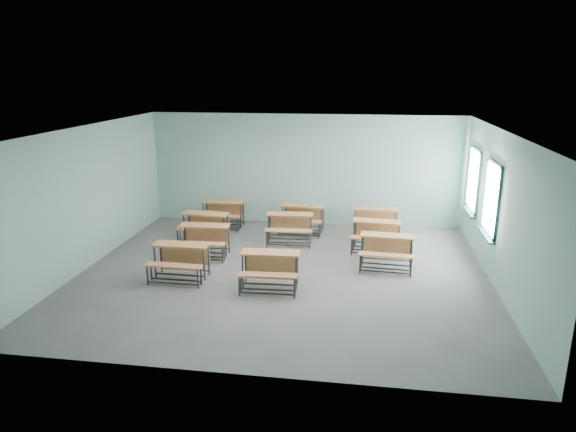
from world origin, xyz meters
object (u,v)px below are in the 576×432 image
(desk_unit_r3c1, at_px, (302,215))
(desk_unit_r1c2, at_px, (387,247))
(desk_unit_r3c2, at_px, (376,218))
(desk_unit_r1c0, at_px, (204,236))
(desk_unit_r0c1, at_px, (270,265))
(desk_unit_r2c1, at_px, (290,224))
(desk_unit_r3c0, at_px, (222,210))
(desk_unit_r0c0, at_px, (180,256))
(desk_unit_r2c0, at_px, (204,223))
(desk_unit_r2c2, at_px, (376,231))

(desk_unit_r3c1, bearing_deg, desk_unit_r1c2, -42.06)
(desk_unit_r3c2, bearing_deg, desk_unit_r1c0, -152.64)
(desk_unit_r0c1, xyz_separation_m, desk_unit_r3c2, (2.22, 3.89, 0.00))
(desk_unit_r2c1, height_order, desk_unit_r3c2, same)
(desk_unit_r3c1, relative_size, desk_unit_r3c2, 1.04)
(desk_unit_r3c0, bearing_deg, desk_unit_r3c1, -2.90)
(desk_unit_r3c0, height_order, desk_unit_r3c2, same)
(desk_unit_r1c0, xyz_separation_m, desk_unit_r3c0, (-0.21, 2.40, 0.00))
(desk_unit_r0c0, height_order, desk_unit_r0c1, same)
(desk_unit_r0c0, relative_size, desk_unit_r3c2, 1.00)
(desk_unit_r3c0, height_order, desk_unit_r3c1, same)
(desk_unit_r1c2, bearing_deg, desk_unit_r1c0, -178.30)
(desk_unit_r0c1, xyz_separation_m, desk_unit_r2c1, (-0.02, 2.99, 0.00))
(desk_unit_r2c0, bearing_deg, desk_unit_r3c1, 30.58)
(desk_unit_r0c0, relative_size, desk_unit_r0c1, 0.98)
(desk_unit_r2c1, bearing_deg, desk_unit_r3c2, 18.23)
(desk_unit_r2c2, distance_m, desk_unit_r3c2, 1.23)
(desk_unit_r3c0, relative_size, desk_unit_r3c1, 0.96)
(desk_unit_r2c1, distance_m, desk_unit_r2c2, 2.26)
(desk_unit_r3c1, distance_m, desk_unit_r3c2, 2.03)
(desk_unit_r1c2, relative_size, desk_unit_r2c1, 1.00)
(desk_unit_r0c1, relative_size, desk_unit_r3c0, 1.02)
(desk_unit_r0c1, height_order, desk_unit_r2c0, same)
(desk_unit_r0c1, distance_m, desk_unit_r2c2, 3.46)
(desk_unit_r2c1, xyz_separation_m, desk_unit_r3c0, (-2.12, 1.07, 0.00))
(desk_unit_r1c2, height_order, desk_unit_r2c2, same)
(desk_unit_r0c0, relative_size, desk_unit_r1c0, 0.98)
(desk_unit_r3c0, xyz_separation_m, desk_unit_r3c2, (4.36, -0.18, 0.00))
(desk_unit_r1c0, distance_m, desk_unit_r3c0, 2.41)
(desk_unit_r2c0, relative_size, desk_unit_r3c2, 1.04)
(desk_unit_r3c0, bearing_deg, desk_unit_r0c0, -87.36)
(desk_unit_r2c0, relative_size, desk_unit_r3c1, 0.99)
(desk_unit_r3c2, bearing_deg, desk_unit_r3c1, 178.42)
(desk_unit_r2c1, xyz_separation_m, desk_unit_r3c2, (2.24, 0.89, 0.00))
(desk_unit_r3c0, bearing_deg, desk_unit_r0c1, -61.48)
(desk_unit_r2c0, distance_m, desk_unit_r3c0, 1.35)
(desk_unit_r0c0, relative_size, desk_unit_r1c2, 0.97)
(desk_unit_r1c2, bearing_deg, desk_unit_r3c0, 154.55)
(desk_unit_r1c2, height_order, desk_unit_r3c1, same)
(desk_unit_r0c0, height_order, desk_unit_r1c0, same)
(desk_unit_r0c0, distance_m, desk_unit_r2c0, 2.51)
(desk_unit_r1c0, distance_m, desk_unit_r3c1, 3.10)
(desk_unit_r0c0, relative_size, desk_unit_r2c2, 0.95)
(desk_unit_r0c1, distance_m, desk_unit_r1c2, 2.87)
(desk_unit_r1c0, height_order, desk_unit_r3c0, same)
(desk_unit_r1c0, bearing_deg, desk_unit_r2c0, 103.83)
(desk_unit_r2c1, bearing_deg, desk_unit_r0c0, -129.20)
(desk_unit_r1c2, xyz_separation_m, desk_unit_r2c0, (-4.68, 1.20, 0.00))
(desk_unit_r2c1, relative_size, desk_unit_r3c0, 1.03)
(desk_unit_r2c1, xyz_separation_m, desk_unit_r3c1, (0.21, 0.92, 0.00))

